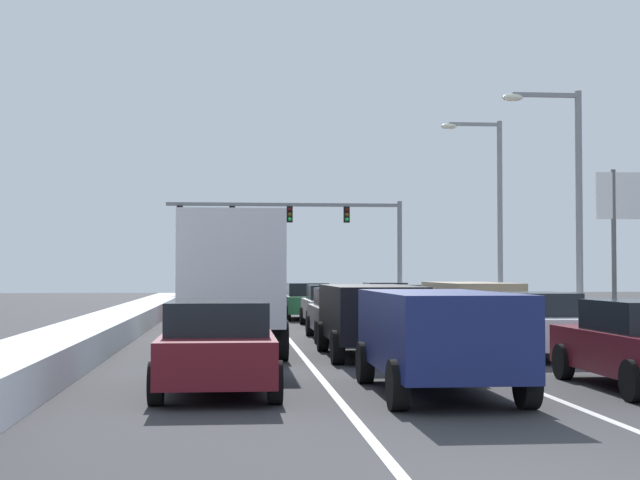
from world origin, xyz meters
name	(u,v)px	position (x,y,z in m)	size (l,w,h in m)	color
ground_plane	(348,340)	(0.00, 19.06, 0.00)	(123.90, 123.90, 0.00)	#333335
lane_stripe_between_right_lane_and_center_lane	(380,329)	(1.70, 23.83, 0.00)	(0.14, 52.42, 0.01)	silver
lane_stripe_between_center_lane_and_left_lane	(281,330)	(-1.70, 23.83, 0.00)	(0.14, 52.42, 0.01)	silver
snow_bank_right_shoulder	(531,321)	(7.00, 23.83, 0.28)	(1.39, 52.42, 0.55)	white
snow_bank_left_shoulder	(123,321)	(-7.00, 23.83, 0.34)	(1.62, 52.42, 0.68)	white
sedan_white_right_lane_second	(532,324)	(3.63, 13.17, 0.76)	(2.00, 4.50, 1.51)	silver
suv_tan_right_lane_third	(471,305)	(3.65, 19.01, 1.02)	(2.16, 4.90, 1.67)	#937F60
sedan_red_right_lane_fourth	(422,305)	(3.54, 25.71, 0.76)	(2.00, 4.50, 1.51)	maroon
sedan_charcoal_right_lane_fifth	(384,300)	(3.22, 32.42, 0.76)	(2.00, 4.50, 1.51)	#38383D
suv_navy_center_lane_nearest	(438,332)	(-0.03, 6.66, 1.02)	(2.16, 4.90, 1.67)	navy
suv_black_center_lane_second	(370,314)	(-0.15, 13.49, 1.02)	(2.16, 4.90, 1.67)	black
sedan_gray_center_lane_third	(344,313)	(-0.08, 19.22, 0.76)	(2.00, 4.50, 1.51)	slate
sedan_silver_center_lane_fourth	(331,306)	(0.18, 25.65, 0.76)	(2.00, 4.50, 1.51)	#B7BABF
sedan_green_center_lane_fifth	(307,301)	(-0.25, 31.20, 0.76)	(2.00, 4.50, 1.51)	#1E5633
sedan_maroon_left_lane_nearest	(218,346)	(-3.60, 7.33, 0.76)	(2.00, 4.50, 1.51)	maroon
box_truck_left_lane_second	(232,275)	(-3.38, 15.11, 1.90)	(2.53, 7.20, 3.36)	silver
suv_tan_left_lane_third	(233,301)	(-3.35, 23.37, 1.02)	(2.16, 4.90, 1.67)	#937F60
suv_red_left_lane_fourth	(228,296)	(-3.54, 30.30, 1.02)	(2.16, 4.90, 1.67)	maroon
suv_charcoal_left_lane_fifth	(229,292)	(-3.53, 36.61, 1.02)	(2.16, 4.90, 1.67)	#38383D
traffic_light_gantry	(312,223)	(1.31, 47.64, 4.89)	(14.00, 0.47, 6.20)	slate
street_lamp_right_mid	(568,187)	(7.52, 21.44, 4.75)	(2.66, 0.36, 7.90)	gray
street_lamp_right_far	(492,200)	(7.62, 30.97, 5.02)	(2.66, 0.36, 8.41)	gray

